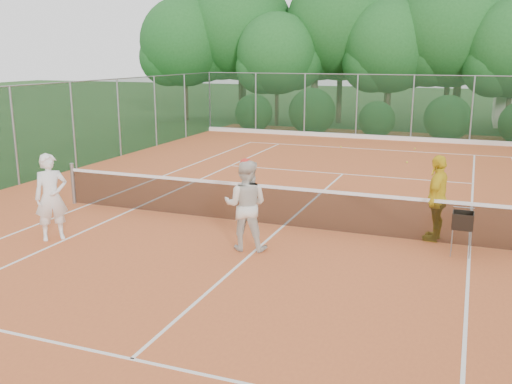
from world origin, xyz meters
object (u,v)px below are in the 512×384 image
Objects in this scene: player_white at (51,197)px; player_yellow at (437,198)px; player_center_grp at (246,205)px; ball_hopper at (463,221)px.

player_white reaches higher than player_yellow.
player_yellow is at bearing -26.51° from player_white.
player_yellow is at bearing 29.35° from player_center_grp.
player_yellow is at bearing 108.05° from ball_hopper.
ball_hopper is (8.30, 2.07, -0.24)m from player_white.
ball_hopper is at bearing 15.94° from player_center_grp.
player_white is 1.01× the size of player_yellow.
player_white is at bearing 178.50° from ball_hopper.
player_yellow is (7.74, 2.91, -0.01)m from player_white.
ball_hopper is (0.56, -0.84, -0.23)m from player_yellow.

